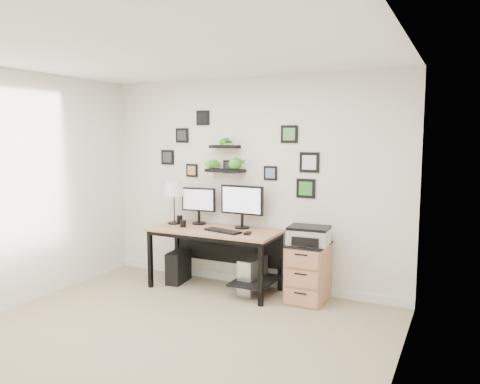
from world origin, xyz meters
The scene contains 14 objects.
room centered at (0.00, 1.98, 0.05)m, with size 4.00×4.00×4.00m.
desk centered at (-0.27, 1.67, 0.63)m, with size 1.60×0.70×0.75m.
monitor_left centered at (-0.65, 1.84, 1.03)m, with size 0.46×0.20×0.47m.
monitor_right centered at (-0.03, 1.83, 1.07)m, with size 0.57×0.19×0.53m.
keyboard centered at (-0.14, 1.53, 0.76)m, with size 0.47×0.15×0.02m, color black.
mouse centered at (0.19, 1.52, 0.76)m, with size 0.06×0.10×0.03m, color black.
table_lamp centered at (-0.95, 1.72, 1.20)m, with size 0.27×0.27×0.56m.
mug centered at (-0.72, 1.58, 0.79)m, with size 0.08×0.08×0.09m, color black.
pen_cup centered at (-0.92, 1.80, 0.80)m, with size 0.08×0.08×0.10m, color black.
pc_tower_black centered at (-0.86, 1.66, 0.20)m, with size 0.18×0.41×0.41m, color black.
pc_tower_grey centered at (0.18, 1.70, 0.21)m, with size 0.23×0.44×0.43m.
file_cabinet centered at (0.86, 1.72, 0.34)m, with size 0.43×0.53×0.67m.
printer centered at (0.87, 1.69, 0.77)m, with size 0.47×0.39×0.20m.
wall_decor centered at (-0.23, 1.93, 1.64)m, with size 2.22×0.18×1.06m.
Camera 1 is at (2.44, -3.28, 1.88)m, focal length 35.00 mm.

